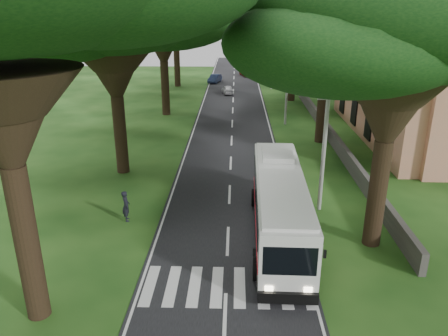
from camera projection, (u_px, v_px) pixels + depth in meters
The scene contains 19 objects.
ground at pixel (227, 262), 21.21m from camera, with size 140.00×140.00×0.00m, color #184012.
road at pixel (232, 126), 44.58m from camera, with size 8.00×120.00×0.04m, color black.
crosswalk at pixel (226, 287), 19.34m from camera, with size 8.00×3.00×0.01m, color silver.
property_wall at pixel (323, 124), 43.20m from camera, with size 0.35×50.00×1.20m, color #383533.
church at pixel (431, 85), 39.16m from camera, with size 14.00×24.00×11.60m.
pole_near at pixel (324, 144), 25.20m from camera, with size 1.60×0.24×8.00m.
pole_mid at pixel (287, 84), 43.90m from camera, with size 1.60×0.24×8.00m.
pole_far at pixel (272, 60), 62.60m from camera, with size 1.60×0.24×8.00m.
tree_l_mida at pixel (110, 10), 28.62m from camera, with size 14.44×14.44×14.54m.
tree_l_midb at pixel (161, 2), 45.25m from camera, with size 14.38×14.38×15.07m.
tree_l_far at pixel (175, 1), 62.02m from camera, with size 13.40×13.40×15.13m.
tree_r_near at pixel (401, 16), 18.90m from camera, with size 14.15×14.15×14.41m.
tree_r_mida at pixel (331, 2), 35.49m from camera, with size 13.17×13.17×14.89m.
tree_r_midb at pixel (296, 16), 52.90m from camera, with size 12.51×12.51×13.13m.
coach_bus at pixel (279, 204), 22.95m from camera, with size 3.02×11.94×3.50m.
distant_car_a at pixel (228, 90), 60.27m from camera, with size 1.39×3.46×1.18m, color #A8A7AC.
distant_car_b at pixel (215, 78), 68.98m from camera, with size 1.32×3.78×1.24m, color navy.
distant_car_c at pixel (247, 72), 75.20m from camera, with size 1.81×4.46×1.30m, color maroon.
pedestrian at pixel (126, 206), 24.98m from camera, with size 0.67×0.44×1.83m, color black.
Camera 1 is at (0.35, -18.21, 11.78)m, focal length 35.00 mm.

